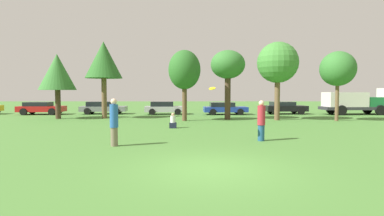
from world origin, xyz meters
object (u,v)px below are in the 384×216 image
at_px(bystander_sitting, 173,122).
at_px(parked_car_silver, 165,108).
at_px(person_thrower, 115,122).
at_px(person_catcher, 262,120).
at_px(tree_4, 278,63).
at_px(tree_0, 58,72).
at_px(parked_car_grey, 103,107).
at_px(delivery_truck_green, 352,102).
at_px(tree_2, 185,70).
at_px(parked_car_black, 285,107).
at_px(tree_5, 338,69).
at_px(parked_car_blue, 225,108).
at_px(tree_3, 228,66).
at_px(tree_1, 104,61).
at_px(frisbee, 213,88).
at_px(parked_car_red, 42,108).

xyz_separation_m(bystander_sitting, parked_car_silver, (-1.57, 11.25, 0.27)).
height_order(person_thrower, person_catcher, person_thrower).
bearing_deg(tree_4, tree_0, 176.26).
xyz_separation_m(parked_car_grey, delivery_truck_green, (24.66, -0.71, 0.56)).
bearing_deg(delivery_truck_green, tree_4, -150.22).
height_order(tree_2, delivery_truck_green, tree_2).
xyz_separation_m(person_thrower, parked_car_black, (12.52, 17.69, -0.34)).
bearing_deg(tree_4, tree_5, -8.85).
distance_m(person_thrower, tree_0, 15.00).
xyz_separation_m(tree_5, parked_car_blue, (-7.92, 6.47, -3.34)).
relative_size(tree_2, tree_3, 0.97).
bearing_deg(tree_1, tree_3, -5.14).
bearing_deg(parked_car_silver, frisbee, -80.95).
bearing_deg(tree_4, frisbee, -118.40).
distance_m(person_catcher, parked_car_silver, 17.11).
bearing_deg(person_catcher, parked_car_black, -122.29).
relative_size(tree_4, parked_car_silver, 1.51).
bearing_deg(parked_car_black, delivery_truck_green, -8.70).
bearing_deg(bystander_sitting, person_catcher, -47.86).
distance_m(tree_1, parked_car_red, 9.59).
bearing_deg(bystander_sitting, tree_5, 19.96).
relative_size(bystander_sitting, parked_car_red, 0.22).
bearing_deg(parked_car_grey, tree_3, -29.31).
xyz_separation_m(tree_1, tree_4, (14.09, -1.53, -0.35)).
distance_m(tree_3, tree_5, 8.33).
xyz_separation_m(parked_car_blue, delivery_truck_green, (12.49, -0.01, 0.59)).
xyz_separation_m(frisbee, delivery_truck_green, (14.82, 16.59, -1.17)).
xyz_separation_m(tree_1, delivery_truck_green, (23.05, 4.24, -3.61)).
bearing_deg(tree_1, delivery_truck_green, 10.42).
distance_m(tree_1, parked_car_blue, 12.13).
xyz_separation_m(bystander_sitting, tree_1, (-6.19, 6.68, 4.45)).
relative_size(tree_4, parked_car_red, 1.41).
bearing_deg(tree_1, parked_car_red, 150.35).
bearing_deg(parked_car_blue, person_thrower, -113.57).
relative_size(frisbee, parked_car_grey, 0.07).
relative_size(bystander_sitting, parked_car_black, 0.23).
height_order(tree_2, parked_car_black, tree_2).
height_order(person_catcher, frisbee, frisbee).
relative_size(frisbee, tree_3, 0.05).
bearing_deg(person_catcher, parked_car_red, -52.88).
relative_size(tree_2, tree_4, 0.89).
distance_m(bystander_sitting, parked_car_grey, 14.00).
relative_size(person_thrower, parked_car_blue, 0.46).
relative_size(tree_0, parked_car_silver, 1.32).
height_order(bystander_sitting, tree_0, tree_0).
xyz_separation_m(person_catcher, tree_5, (7.93, 9.27, 3.03)).
relative_size(tree_3, delivery_truck_green, 0.90).
relative_size(tree_0, tree_3, 0.96).
bearing_deg(parked_car_silver, bystander_sitting, -85.06).
relative_size(person_catcher, parked_car_silver, 0.46).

